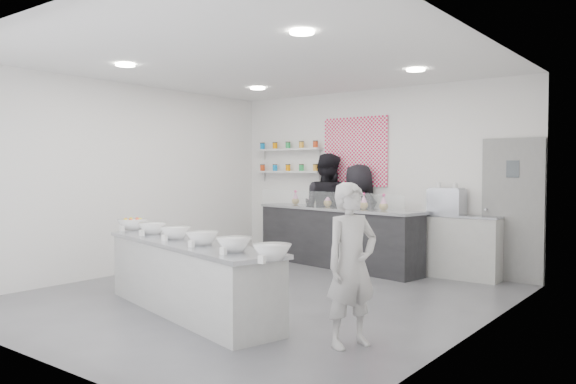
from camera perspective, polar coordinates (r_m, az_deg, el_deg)
The scene contains 26 objects.
floor at distance 7.37m, azimuth -2.89°, elevation -10.58°, with size 6.00×6.00×0.00m, color #515156.
ceiling at distance 7.31m, azimuth -2.94°, elevation 12.99°, with size 6.00×6.00×0.00m, color white.
back_wall at distance 9.67m, azimuth 8.69°, elevation 1.42°, with size 5.50×5.50×0.00m, color white.
left_wall at distance 9.21m, azimuth -16.06°, elevation 1.32°, with size 6.00×6.00×0.00m, color white.
right_wall at distance 5.80m, azimuth 18.26°, elevation 0.78°, with size 6.00×6.00×0.00m, color white.
back_door at distance 8.78m, azimuth 21.85°, elevation -1.74°, with size 0.88×0.04×2.10m, color gray.
pattern_panel at distance 9.82m, azimuth 6.85°, elevation 4.07°, with size 1.25×0.03×1.20m, color #E90C44.
jar_shelf_lower at distance 10.54m, azimuth 0.06°, elevation 2.06°, with size 1.45×0.22×0.04m, color silver.
jar_shelf_upper at distance 10.55m, azimuth 0.06°, elevation 4.34°, with size 1.45×0.22×0.04m, color silver.
preserve_jars at distance 10.53m, azimuth -0.00°, elevation 3.59°, with size 1.45×0.10×0.56m, color #C93E14, non-canonical shape.
downlight_0 at distance 7.65m, azimuth -16.20°, elevation 12.28°, with size 0.24×0.24×0.02m, color white.
downlight_1 at distance 5.69m, azimuth 1.42°, elevation 15.89°, with size 0.24×0.24×0.02m, color white.
downlight_2 at distance 9.41m, azimuth -3.11°, elevation 10.46°, with size 0.24×0.24×0.02m, color white.
downlight_3 at distance 7.90m, azimuth 12.85°, elevation 11.99°, with size 0.24×0.24×0.02m, color white.
prep_counter at distance 6.57m, azimuth -10.07°, elevation -8.54°, with size 3.01×0.68×0.82m, color beige.
back_bar at distance 9.53m, azimuth 4.90°, elevation -4.59°, with size 3.24×0.59×1.00m, color black.
sneeze_guard at distance 9.27m, azimuth 3.73°, elevation -0.81°, with size 3.20×0.01×0.27m, color white.
espresso_ledge at distance 8.89m, azimuth 16.78°, elevation -5.33°, with size 1.29×0.41×0.96m, color beige.
espresso_machine at distance 8.89m, azimuth 15.82°, elevation -0.97°, with size 0.51×0.35×0.39m, color #93969E.
cup_stacks at distance 8.90m, azimuth 15.76°, elevation -1.06°, with size 0.27×0.24×0.36m, color gray, non-canonical shape.
prep_bowls at distance 6.50m, azimuth -10.10°, elevation -4.36°, with size 3.61×0.46×0.14m, color white, non-canonical shape.
label_cards at distance 6.09m, azimuth -12.64°, elevation -5.17°, with size 3.31×0.04×0.07m, color white, non-canonical shape.
cookie_bags at distance 9.47m, azimuth 4.92°, elevation -0.80°, with size 2.14×0.14×0.26m, color pink, non-canonical shape.
woman_prep at distance 5.26m, azimuth 6.47°, elevation -7.35°, with size 0.56×0.36×1.52m, color #BCB9B6.
staff_left at distance 9.88m, azimuth 3.98°, elevation -1.66°, with size 0.93×0.73×1.92m, color black.
staff_right at distance 9.55m, azimuth 7.17°, elevation -2.38°, with size 0.85×0.55×1.73m, color black.
Camera 1 is at (4.66, -5.47, 1.64)m, focal length 35.00 mm.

